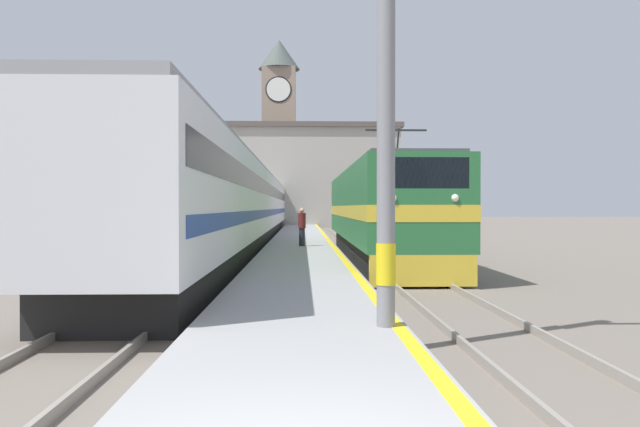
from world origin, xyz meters
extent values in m
plane|color=#70665B|center=(0.00, 30.00, 0.00)|extent=(200.00, 200.00, 0.00)
cube|color=#999999|center=(0.00, 25.00, 0.20)|extent=(3.17, 140.00, 0.40)
cube|color=yellow|center=(1.43, 25.00, 0.40)|extent=(0.20, 140.00, 0.00)
cube|color=#70665B|center=(3.16, 25.00, 0.01)|extent=(2.83, 140.00, 0.02)
cube|color=gray|center=(2.45, 25.00, 0.09)|extent=(0.07, 140.00, 0.14)
cube|color=gray|center=(3.88, 25.00, 0.09)|extent=(0.07, 140.00, 0.14)
cube|color=#70665B|center=(-3.12, 25.00, 0.01)|extent=(2.83, 140.00, 0.02)
cube|color=gray|center=(-3.84, 25.00, 0.09)|extent=(0.07, 140.00, 0.14)
cube|color=gray|center=(-2.41, 25.00, 0.09)|extent=(0.07, 140.00, 0.14)
cube|color=black|center=(3.16, 21.20, 0.45)|extent=(2.46, 17.52, 0.90)
cube|color=#286B38|center=(3.16, 21.20, 2.22)|extent=(2.90, 19.05, 2.65)
cube|color=gold|center=(3.16, 21.20, 1.96)|extent=(2.92, 19.07, 0.44)
cube|color=gold|center=(3.16, 11.83, 0.50)|extent=(2.75, 0.30, 0.81)
cube|color=black|center=(3.16, 11.74, 3.00)|extent=(2.32, 0.12, 0.80)
sphere|color=white|center=(2.37, 11.70, 2.36)|extent=(0.20, 0.20, 0.20)
sphere|color=white|center=(3.96, 11.70, 2.36)|extent=(0.20, 0.20, 0.20)
cube|color=#4C4C51|center=(3.16, 21.20, 3.61)|extent=(2.61, 18.09, 0.12)
cylinder|color=#333333|center=(3.16, 16.09, 4.17)|extent=(0.06, 0.63, 1.03)
cylinder|color=#333333|center=(3.16, 16.79, 4.17)|extent=(0.06, 0.63, 1.03)
cube|color=#262626|center=(3.16, 16.44, 4.67)|extent=(2.03, 0.08, 0.06)
cube|color=black|center=(-3.12, 31.30, 0.45)|extent=(2.46, 51.11, 0.90)
cube|color=silver|center=(-3.12, 31.30, 2.44)|extent=(2.90, 53.24, 3.07)
cube|color=black|center=(-3.12, 31.30, 3.05)|extent=(2.92, 52.17, 0.64)
cube|color=navy|center=(-3.12, 31.30, 1.82)|extent=(2.92, 52.17, 0.36)
cube|color=gray|center=(-3.12, 31.30, 4.07)|extent=(2.67, 53.24, 0.20)
cylinder|color=gray|center=(1.26, 4.84, 4.27)|extent=(0.26, 0.26, 7.74)
cylinder|color=yellow|center=(1.26, 4.84, 1.30)|extent=(0.28, 0.28, 0.60)
cylinder|color=#23232D|center=(0.05, 23.42, 0.80)|extent=(0.26, 0.26, 0.80)
cylinder|color=maroon|center=(0.05, 23.42, 1.53)|extent=(0.34, 0.34, 0.67)
sphere|color=tan|center=(0.05, 23.42, 1.97)|extent=(0.22, 0.22, 0.22)
cube|color=gray|center=(-2.68, 71.03, 9.34)|extent=(3.96, 3.96, 18.68)
cylinder|color=black|center=(-2.68, 69.03, 15.91)|extent=(3.07, 0.06, 3.07)
cylinder|color=white|center=(-2.68, 69.00, 15.91)|extent=(2.77, 0.10, 2.77)
cone|color=#47514C|center=(-2.68, 71.03, 20.46)|extent=(4.95, 4.95, 3.56)
cube|color=#A8A399|center=(-2.30, 61.94, 5.05)|extent=(24.42, 8.62, 10.10)
cube|color=#564C47|center=(-2.30, 61.94, 10.35)|extent=(25.02, 9.22, 0.50)
camera|label=1|loc=(0.05, -4.09, 2.12)|focal=35.00mm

